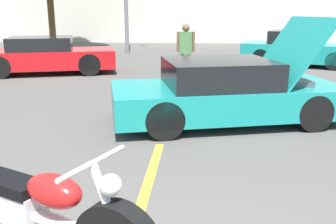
{
  "coord_description": "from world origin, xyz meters",
  "views": [
    {
      "loc": [
        0.21,
        -1.52,
        1.99
      ],
      "look_at": [
        -0.17,
        2.85,
        0.8
      ],
      "focal_mm": 40.0,
      "sensor_mm": 36.0,
      "label": 1
    }
  ],
  "objects": [
    {
      "name": "far_building",
      "position": [
        0.0,
        24.78,
        2.34
      ],
      "size": [
        32.0,
        4.2,
        4.4
      ],
      "color": "beige",
      "rests_on": "ground"
    },
    {
      "name": "motorcycle",
      "position": [
        -1.13,
        1.13,
        0.41
      ],
      "size": [
        2.26,
        1.16,
        0.99
      ],
      "rotation": [
        0.0,
        0.0,
        -0.42
      ],
      "color": "black",
      "rests_on": "ground"
    },
    {
      "name": "show_car_hood_open",
      "position": [
        0.72,
        5.22,
        0.56
      ],
      "size": [
        4.45,
        2.77,
        1.89
      ],
      "rotation": [
        0.0,
        0.0,
        0.26
      ],
      "color": "teal",
      "rests_on": "ground"
    },
    {
      "name": "parked_car_left_row",
      "position": [
        -4.79,
        10.32,
        0.57
      ],
      "size": [
        4.62,
        2.92,
        1.18
      ],
      "rotation": [
        0.0,
        0.0,
        0.29
      ],
      "color": "red",
      "rests_on": "ground"
    },
    {
      "name": "parked_car_mid_row",
      "position": [
        3.87,
        12.95,
        0.6
      ],
      "size": [
        4.42,
        3.04,
        1.28
      ],
      "rotation": [
        0.0,
        0.0,
        -0.35
      ],
      "color": "teal",
      "rests_on": "ground"
    },
    {
      "name": "spectator_near_motorcycle",
      "position": [
        -0.21,
        9.25,
        0.97
      ],
      "size": [
        0.52,
        0.21,
        1.64
      ],
      "color": "#38476B",
      "rests_on": "ground"
    }
  ]
}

